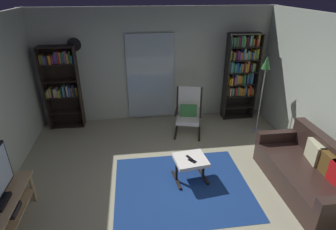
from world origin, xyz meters
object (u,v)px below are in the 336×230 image
object	(u,v)px
lounge_armchair	(189,110)
floor_lamp_by_shelf	(265,72)
wall_clock	(74,45)
bookshelf_near_sofa	(241,71)
tv_remote	(189,158)
ottoman	(190,162)
leather_sofa	(310,174)
bookshelf_near_tv	(62,83)
tv_stand	(3,213)
cell_phone	(192,161)

from	to	relation	value
lounge_armchair	floor_lamp_by_shelf	distance (m)	1.77
floor_lamp_by_shelf	wall_clock	world-z (taller)	wall_clock
bookshelf_near_sofa	tv_remote	distance (m)	2.88
wall_clock	lounge_armchair	bearing A→B (deg)	-19.02
wall_clock	ottoman	bearing A→B (deg)	-49.78
leather_sofa	floor_lamp_by_shelf	bearing A→B (deg)	89.73
ottoman	lounge_armchair	bearing A→B (deg)	79.61
leather_sofa	tv_remote	distance (m)	1.92
bookshelf_near_tv	floor_lamp_by_shelf	distance (m)	4.37
leather_sofa	ottoman	bearing A→B (deg)	164.48
floor_lamp_by_shelf	tv_remote	bearing A→B (deg)	-142.18
bookshelf_near_tv	ottoman	xyz separation A→B (m)	(2.43, -2.31, -0.71)
ottoman	tv_remote	distance (m)	0.08
leather_sofa	ottoman	distance (m)	1.90
bookshelf_near_tv	tv_stand	bearing A→B (deg)	-93.67
bookshelf_near_sofa	floor_lamp_by_shelf	xyz separation A→B (m)	(0.19, -0.78, 0.20)
tv_remote	floor_lamp_by_shelf	xyz separation A→B (m)	(1.86, 1.44, 0.96)
bookshelf_near_tv	leather_sofa	bearing A→B (deg)	-33.50
bookshelf_near_sofa	floor_lamp_by_shelf	distance (m)	0.83
bookshelf_near_tv	tv_remote	bearing A→B (deg)	-43.65
bookshelf_near_sofa	wall_clock	bearing A→B (deg)	176.71
leather_sofa	cell_phone	world-z (taller)	leather_sofa
tv_remote	leather_sofa	bearing A→B (deg)	-42.15
leather_sofa	lounge_armchair	size ratio (longest dim) A/B	1.82
wall_clock	floor_lamp_by_shelf	bearing A→B (deg)	-14.28
bookshelf_near_sofa	floor_lamp_by_shelf	size ratio (longest dim) A/B	1.19
leather_sofa	cell_phone	bearing A→B (deg)	166.59
bookshelf_near_tv	tv_remote	world-z (taller)	bookshelf_near_tv
lounge_armchair	cell_phone	size ratio (longest dim) A/B	7.30
leather_sofa	lounge_armchair	world-z (taller)	lounge_armchair
bookshelf_near_sofa	tv_stand	bearing A→B (deg)	-144.95
lounge_armchair	cell_phone	world-z (taller)	lounge_armchair
bookshelf_near_sofa	ottoman	distance (m)	2.90
cell_phone	wall_clock	world-z (taller)	wall_clock
tv_stand	wall_clock	distance (m)	3.60
lounge_armchair	tv_stand	bearing A→B (deg)	-140.67
leather_sofa	wall_clock	size ratio (longest dim) A/B	6.41
bookshelf_near_sofa	cell_phone	world-z (taller)	bookshelf_near_sofa
tv_remote	bookshelf_near_tv	bearing A→B (deg)	109.86
tv_stand	cell_phone	xyz separation A→B (m)	(2.64, 0.70, 0.08)
bookshelf_near_tv	lounge_armchair	distance (m)	2.86
tv_remote	wall_clock	size ratio (longest dim) A/B	0.50
tv_remote	wall_clock	xyz separation A→B (m)	(-2.05, 2.44, 1.42)
tv_stand	bookshelf_near_tv	xyz separation A→B (m)	(0.20, 3.08, 0.71)
bookshelf_near_sofa	lounge_armchair	size ratio (longest dim) A/B	2.00
tv_stand	ottoman	world-z (taller)	tv_stand
tv_stand	cell_phone	size ratio (longest dim) A/B	9.32
tv_stand	leather_sofa	xyz separation A→B (m)	(4.46, 0.26, -0.04)
ottoman	tv_stand	bearing A→B (deg)	-163.69
lounge_armchair	floor_lamp_by_shelf	size ratio (longest dim) A/B	0.59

